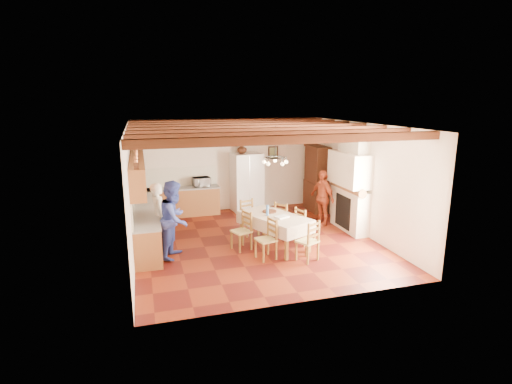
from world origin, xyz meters
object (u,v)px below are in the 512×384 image
chair_left_far (241,231)px  microwave (201,182)px  dining_table (275,219)px  person_woman_red (322,198)px  chair_right_near (305,226)px  hutch (316,178)px  person_woman_blue (175,219)px  refrigerator (246,182)px  chair_right_far (284,219)px  chair_left_near (266,239)px  chair_end_near (307,240)px  person_man (159,217)px  chair_end_far (250,218)px

chair_left_far → microwave: bearing=167.1°
dining_table → person_woman_red: person_woman_red is taller
dining_table → chair_left_far: bearing=177.1°
dining_table → chair_right_near: bearing=-1.7°
hutch → person_woman_red: hutch is taller
chair_left_far → person_woman_blue: 1.64m
refrigerator → chair_right_near: bearing=-86.4°
chair_right_far → hutch: bearing=-80.1°
hutch → chair_right_near: size_ratio=2.22×
microwave → chair_right_near: bearing=-67.0°
hutch → dining_table: 3.68m
chair_left_near → person_woman_blue: bearing=-123.7°
chair_end_near → refrigerator: bearing=-113.7°
refrigerator → person_woman_blue: bearing=-134.4°
chair_left_near → person_woman_blue: person_woman_blue is taller
dining_table → person_woman_blue: size_ratio=1.15×
dining_table → person_woman_red: size_ratio=1.28×
chair_end_near → person_man: bearing=-54.1°
chair_left_near → chair_end_far: same height
refrigerator → person_woman_red: (1.71, -2.11, -0.14)m
chair_left_near → person_man: 2.66m
chair_right_near → chair_end_near: bearing=141.0°
refrigerator → chair_end_near: size_ratio=1.98×
chair_right_far → refrigerator: bearing=-31.7°
chair_right_near → chair_end_far: (-1.17, 1.05, 0.00)m
person_man → person_woman_blue: 0.63m
chair_right_far → chair_end_near: bearing=139.7°
refrigerator → chair_right_near: (0.62, -3.44, -0.47)m
dining_table → microwave: size_ratio=3.93×
hutch → chair_end_near: hutch is taller
refrigerator → chair_left_far: bearing=-113.6°
chair_right_near → chair_end_far: 1.57m
chair_end_far → chair_end_near: bearing=-82.5°
dining_table → chair_left_far: size_ratio=2.16×
hutch → microwave: size_ratio=4.04×
hutch → chair_end_far: bearing=-144.7°
chair_end_near → person_woman_red: size_ratio=0.59×
refrigerator → person_woman_blue: (-2.61, -3.37, -0.04)m
hutch → microwave: (-3.68, 0.62, -0.02)m
chair_left_far → chair_right_near: (1.65, -0.07, 0.00)m
chair_end_far → person_woman_blue: person_woman_blue is taller
chair_left_far → person_woman_red: size_ratio=0.59×
person_man → chair_right_near: bearing=-104.6°
person_man → person_woman_red: 4.70m
chair_left_near → chair_end_far: (0.08, 1.71, 0.00)m
dining_table → chair_end_near: chair_end_near is taller
chair_left_far → dining_table: bearing=66.6°
chair_end_near → chair_end_far: (-0.80, 2.07, 0.00)m
chair_right_near → chair_right_far: size_ratio=1.00×
refrigerator → dining_table: bearing=-99.7°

